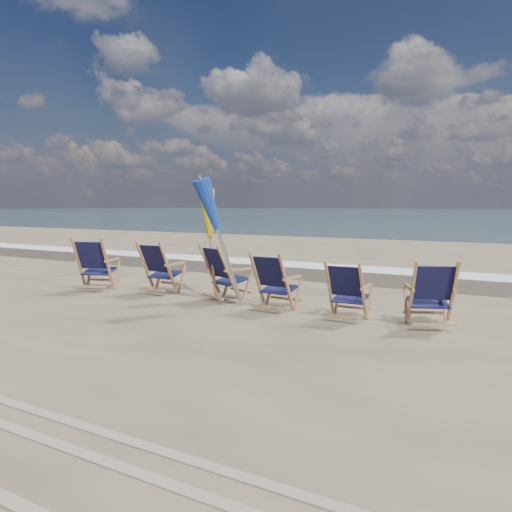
# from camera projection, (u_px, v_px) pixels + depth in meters

# --- Properties ---
(surf_foam) EXTENTS (200.00, 1.40, 0.01)m
(surf_foam) POSITION_uv_depth(u_px,v_px,m) (369.00, 269.00, 13.42)
(surf_foam) COLOR silver
(surf_foam) RESTS_ON ground
(wet_sand_strip) EXTENTS (200.00, 2.60, 0.00)m
(wet_sand_strip) POSITION_uv_depth(u_px,v_px,m) (351.00, 276.00, 12.13)
(wet_sand_strip) COLOR #42362A
(wet_sand_strip) RESTS_ON ground
(beach_chair_0) EXTENTS (0.94, 0.99, 1.10)m
(beach_chair_0) POSITION_uv_depth(u_px,v_px,m) (107.00, 264.00, 9.89)
(beach_chair_0) COLOR #121235
(beach_chair_0) RESTS_ON ground
(beach_chair_1) EXTENTS (0.68, 0.76, 1.05)m
(beach_chair_1) POSITION_uv_depth(u_px,v_px,m) (168.00, 268.00, 9.45)
(beach_chair_1) COLOR #121235
(beach_chair_1) RESTS_ON ground
(beach_chair_2) EXTENTS (0.90, 0.95, 1.05)m
(beach_chair_2) POSITION_uv_depth(u_px,v_px,m) (228.00, 274.00, 8.64)
(beach_chair_2) COLOR #121235
(beach_chair_2) RESTS_ON ground
(beach_chair_3) EXTENTS (0.68, 0.75, 0.99)m
(beach_chair_3) POSITION_uv_depth(u_px,v_px,m) (286.00, 283.00, 7.88)
(beach_chair_3) COLOR #121235
(beach_chair_3) RESTS_ON ground
(beach_chair_4) EXTENTS (0.60, 0.67, 0.91)m
(beach_chair_4) POSITION_uv_depth(u_px,v_px,m) (363.00, 293.00, 7.24)
(beach_chair_4) COLOR #121235
(beach_chair_4) RESTS_ON ground
(beach_chair_5) EXTENTS (0.87, 0.91, 0.99)m
(beach_chair_5) POSITION_uv_depth(u_px,v_px,m) (453.00, 295.00, 6.85)
(beach_chair_5) COLOR #121235
(beach_chair_5) RESTS_ON ground
(umbrella_yellow) EXTENTS (0.30, 0.30, 1.98)m
(umbrella_yellow) POSITION_uv_depth(u_px,v_px,m) (211.00, 219.00, 8.95)
(umbrella_yellow) COLOR #A9744C
(umbrella_yellow) RESTS_ON ground
(umbrella_blue) EXTENTS (0.30, 0.30, 2.24)m
(umbrella_blue) POSITION_uv_depth(u_px,v_px,m) (224.00, 206.00, 8.22)
(umbrella_blue) COLOR #A5A5AD
(umbrella_blue) RESTS_ON ground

